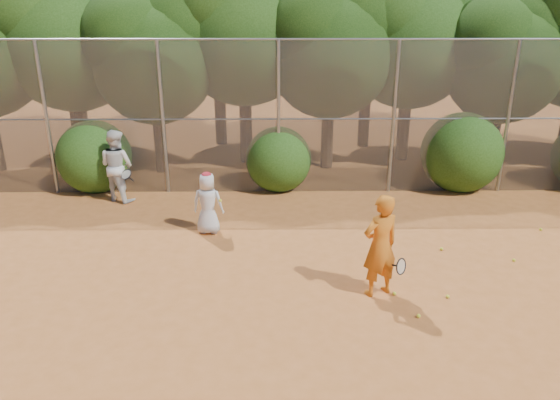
{
  "coord_description": "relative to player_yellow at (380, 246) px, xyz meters",
  "views": [
    {
      "loc": [
        -1.12,
        -7.96,
        5.16
      ],
      "look_at": [
        -1.0,
        2.5,
        1.1
      ],
      "focal_mm": 35.0,
      "sensor_mm": 36.0,
      "label": 1
    }
  ],
  "objects": [
    {
      "name": "ground",
      "position": [
        -0.74,
        -0.64,
        -0.95
      ],
      "size": [
        80.0,
        80.0,
        0.0
      ],
      "primitive_type": "plane",
      "color": "#AA5B26",
      "rests_on": "ground"
    },
    {
      "name": "fence_back",
      "position": [
        -0.86,
        5.36,
        1.1
      ],
      "size": [
        20.05,
        0.09,
        4.03
      ],
      "color": "gray",
      "rests_on": "ground"
    },
    {
      "name": "tree_1",
      "position": [
        -7.68,
        7.91,
        3.21
      ],
      "size": [
        4.64,
        4.03,
        6.35
      ],
      "color": "black",
      "rests_on": "ground"
    },
    {
      "name": "tree_2",
      "position": [
        -5.19,
        7.2,
        2.63
      ],
      "size": [
        3.99,
        3.47,
        5.47
      ],
      "color": "black",
      "rests_on": "ground"
    },
    {
      "name": "tree_3",
      "position": [
        -2.68,
        8.21,
        3.44
      ],
      "size": [
        4.89,
        4.26,
        6.7
      ],
      "color": "black",
      "rests_on": "ground"
    },
    {
      "name": "tree_4",
      "position": [
        -0.18,
        7.6,
        2.8
      ],
      "size": [
        4.19,
        3.64,
        5.73
      ],
      "color": "black",
      "rests_on": "ground"
    },
    {
      "name": "tree_5",
      "position": [
        2.32,
        8.4,
        3.09
      ],
      "size": [
        4.51,
        3.92,
        6.17
      ],
      "color": "black",
      "rests_on": "ground"
    },
    {
      "name": "tree_6",
      "position": [
        4.81,
        7.4,
        2.51
      ],
      "size": [
        3.86,
        3.36,
        5.29
      ],
      "color": "black",
      "rests_on": "ground"
    },
    {
      "name": "tree_9",
      "position": [
        -8.68,
        10.21,
        3.38
      ],
      "size": [
        4.83,
        4.2,
        6.62
      ],
      "color": "black",
      "rests_on": "ground"
    },
    {
      "name": "tree_10",
      "position": [
        -3.67,
        10.41,
        3.67
      ],
      "size": [
        5.15,
        4.48,
        7.06
      ],
      "color": "black",
      "rests_on": "ground"
    },
    {
      "name": "tree_11",
      "position": [
        1.32,
        10.01,
        3.21
      ],
      "size": [
        4.64,
        4.03,
        6.35
      ],
      "color": "black",
      "rests_on": "ground"
    },
    {
      "name": "tree_12",
      "position": [
        5.83,
        10.61,
        3.56
      ],
      "size": [
        5.02,
        4.37,
        6.88
      ],
      "color": "black",
      "rests_on": "ground"
    },
    {
      "name": "bush_0",
      "position": [
        -6.74,
        5.66,
        0.05
      ],
      "size": [
        2.0,
        2.0,
        2.0
      ],
      "primitive_type": "sphere",
      "color": "#1F4511",
      "rests_on": "ground"
    },
    {
      "name": "bush_1",
      "position": [
        -1.74,
        5.66,
        -0.05
      ],
      "size": [
        1.8,
        1.8,
        1.8
      ],
      "primitive_type": "sphere",
      "color": "#1F4511",
      "rests_on": "ground"
    },
    {
      "name": "bush_2",
      "position": [
        3.26,
        5.66,
        0.15
      ],
      "size": [
        2.2,
        2.2,
        2.2
      ],
      "primitive_type": "sphere",
      "color": "#1F4511",
      "rests_on": "ground"
    },
    {
      "name": "player_yellow",
      "position": [
        0.0,
        0.0,
        0.0
      ],
      "size": [
        0.9,
        0.7,
        1.91
      ],
      "rotation": [
        0.0,
        0.0,
        3.57
      ],
      "color": "orange",
      "rests_on": "ground"
    },
    {
      "name": "player_teen",
      "position": [
        -3.34,
        2.7,
        -0.24
      ],
      "size": [
        0.74,
        0.54,
        1.44
      ],
      "rotation": [
        0.0,
        0.0,
        3.01
      ],
      "color": "silver",
      "rests_on": "ground"
    },
    {
      "name": "player_white",
      "position": [
        -5.89,
        4.76,
        -0.02
      ],
      "size": [
        1.14,
        1.05,
        1.88
      ],
      "rotation": [
        0.0,
        0.0,
        2.66
      ],
      "color": "white",
      "rests_on": "ground"
    },
    {
      "name": "ball_0",
      "position": [
        0.3,
        -0.08,
        -0.92
      ],
      "size": [
        0.07,
        0.07,
        0.07
      ],
      "primitive_type": "sphere",
      "color": "yellow",
      "rests_on": "ground"
    },
    {
      "name": "ball_1",
      "position": [
        1.67,
        1.72,
        -0.92
      ],
      "size": [
        0.07,
        0.07,
        0.07
      ],
      "primitive_type": "sphere",
      "color": "yellow",
      "rests_on": "ground"
    },
    {
      "name": "ball_2",
      "position": [
        1.23,
        -0.19,
        -0.92
      ],
      "size": [
        0.07,
        0.07,
        0.07
      ],
      "primitive_type": "sphere",
      "color": "yellow",
      "rests_on": "ground"
    },
    {
      "name": "ball_3",
      "position": [
        2.99,
        1.19,
        -0.92
      ],
      "size": [
        0.07,
        0.07,
        0.07
      ],
      "primitive_type": "sphere",
      "color": "yellow",
      "rests_on": "ground"
    },
    {
      "name": "ball_4",
      "position": [
        0.56,
        -0.8,
        -0.92
      ],
      "size": [
        0.07,
        0.07,
        0.07
      ],
      "primitive_type": "sphere",
      "color": "yellow",
      "rests_on": "ground"
    },
    {
      "name": "ball_5",
      "position": [
        4.23,
        2.69,
        -0.92
      ],
      "size": [
        0.07,
        0.07,
        0.07
      ],
      "primitive_type": "sphere",
      "color": "yellow",
      "rests_on": "ground"
    }
  ]
}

